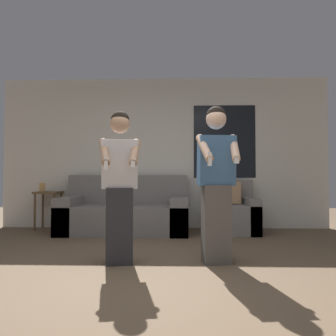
% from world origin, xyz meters
% --- Properties ---
extents(ground_plane, '(14.00, 14.00, 0.00)m').
position_xyz_m(ground_plane, '(0.00, 0.00, 0.00)').
color(ground_plane, brown).
extents(wall_back, '(5.86, 0.07, 2.70)m').
position_xyz_m(wall_back, '(0.02, 3.06, 1.35)').
color(wall_back, beige).
rests_on(wall_back, ground_plane).
extents(couch, '(2.06, 0.98, 0.94)m').
position_xyz_m(couch, '(-0.61, 2.55, 0.31)').
color(couch, slate).
rests_on(couch, ground_plane).
extents(armchair, '(0.85, 0.82, 0.87)m').
position_xyz_m(armchair, '(1.11, 2.60, 0.31)').
color(armchair, slate).
rests_on(armchair, ground_plane).
extents(side_table, '(0.41, 0.41, 0.81)m').
position_xyz_m(side_table, '(-2.01, 2.79, 0.53)').
color(side_table, brown).
rests_on(side_table, ground_plane).
extents(person_left, '(0.44, 0.52, 1.60)m').
position_xyz_m(person_left, '(-0.35, 0.57, 0.82)').
color(person_left, '#28282D').
rests_on(person_left, ground_plane).
extents(person_right, '(0.44, 0.50, 1.66)m').
position_xyz_m(person_right, '(0.67, 0.63, 0.86)').
color(person_right, '#56514C').
rests_on(person_right, ground_plane).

